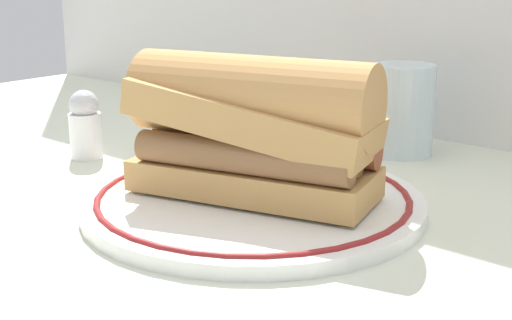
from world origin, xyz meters
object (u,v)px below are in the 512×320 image
at_px(salt_shaker, 86,125).
at_px(sausage_sandwich, 256,126).
at_px(plate, 256,202).
at_px(drinking_glass, 405,116).

bearing_deg(salt_shaker, sausage_sandwich, -1.73).
xyz_separation_m(plate, salt_shaker, (-0.25, 0.01, 0.03)).
height_order(sausage_sandwich, salt_shaker, sausage_sandwich).
xyz_separation_m(sausage_sandwich, drinking_glass, (0.00, 0.25, -0.03)).
bearing_deg(salt_shaker, plate, -1.73).
relative_size(plate, drinking_glass, 2.99).
height_order(sausage_sandwich, drinking_glass, sausage_sandwich).
distance_m(plate, drinking_glass, 0.25).
distance_m(drinking_glass, salt_shaker, 0.35).
xyz_separation_m(drinking_glass, salt_shaker, (-0.25, -0.24, -0.01)).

